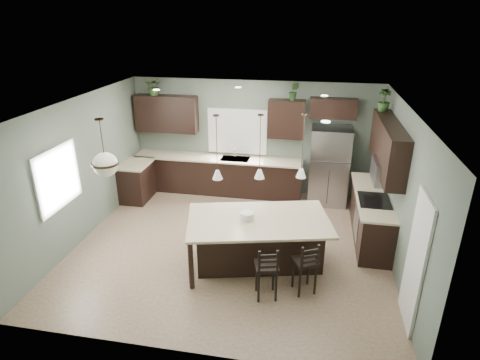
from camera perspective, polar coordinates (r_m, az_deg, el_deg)
name	(u,v)px	position (r m, az deg, el deg)	size (l,w,h in m)	color
ground	(231,245)	(8.04, -1.24, -9.28)	(6.00, 6.00, 0.00)	#9E8466
pantry_door	(415,262)	(6.26, 23.68, -10.67)	(0.04, 0.82, 2.04)	white
window_back	(237,131)	(9.95, -0.38, 6.94)	(1.35, 0.02, 1.00)	white
window_left	(57,178)	(7.82, -24.58, 0.27)	(0.02, 1.10, 1.00)	white
left_return_cabs	(137,182)	(10.07, -14.46, -0.25)	(0.60, 0.90, 0.90)	black
left_return_countertop	(136,164)	(9.90, -14.62, 2.25)	(0.66, 0.96, 0.04)	beige
back_lower_cabs	(218,176)	(10.14, -3.17, 0.63)	(4.20, 0.60, 0.90)	black
back_countertop	(217,158)	(9.95, -3.25, 3.10)	(4.20, 0.66, 0.04)	beige
sink_inset	(235,159)	(9.86, -0.71, 3.02)	(0.70, 0.45, 0.01)	gray
faucet	(235,154)	(9.78, -0.75, 3.76)	(0.02, 0.02, 0.28)	silver
back_upper_left	(166,114)	(10.18, -10.41, 9.25)	(1.55, 0.34, 0.90)	black
back_upper_right	(286,119)	(9.55, 6.60, 8.60)	(0.85, 0.34, 0.90)	black
fridge_header	(333,108)	(9.47, 13.12, 9.91)	(1.05, 0.34, 0.45)	black
right_lower_cabs	(371,217)	(8.55, 18.07, -4.96)	(0.60, 2.35, 0.90)	black
right_countertop	(372,195)	(8.35, 18.32, -2.10)	(0.66, 2.35, 0.04)	beige
cooktop	(374,200)	(8.09, 18.56, -2.74)	(0.58, 0.75, 0.02)	black
wall_oven_front	(356,222)	(8.27, 16.18, -5.71)	(0.01, 0.72, 0.60)	gray
right_upper_cabs	(388,146)	(8.02, 20.29, 4.53)	(0.34, 2.35, 0.90)	black
microwave	(384,171)	(7.88, 19.82, 1.19)	(0.40, 0.75, 0.40)	gray
refrigerator	(329,166)	(9.65, 12.55, 1.95)	(0.90, 0.74, 1.85)	#9A9AA2
kitchen_island	(258,242)	(7.28, 2.59, -8.80)	(2.46, 1.40, 0.92)	black
serving_dish	(247,216)	(7.00, 1.03, -5.13)	(0.24, 0.24, 0.14)	silver
bar_stool_center	(266,271)	(6.52, 3.78, -12.82)	(0.36, 0.36, 0.96)	black
bar_stool_right	(305,266)	(6.70, 9.20, -12.04)	(0.35, 0.35, 0.95)	black
pendant_left	(217,148)	(6.49, -3.32, 4.60)	(0.17, 0.17, 1.10)	white
pendant_center	(260,147)	(6.52, 2.87, 4.70)	(0.17, 0.17, 1.10)	silver
pendant_right	(303,146)	(6.63, 8.92, 4.75)	(0.17, 0.17, 1.10)	silver
chandelier	(103,148)	(6.58, -18.89, 4.34)	(0.43, 0.43, 0.95)	beige
plant_back_left	(154,86)	(10.11, -12.11, 12.90)	(0.39, 0.34, 0.43)	#345324
plant_back_right	(294,91)	(9.38, 7.68, 12.39)	(0.23, 0.18, 0.42)	#254B20
plant_right_wall	(384,100)	(8.76, 19.79, 10.63)	(0.25, 0.25, 0.44)	#2F5525
room_shell	(231,165)	(7.28, -1.35, 2.11)	(6.00, 6.00, 6.00)	slate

